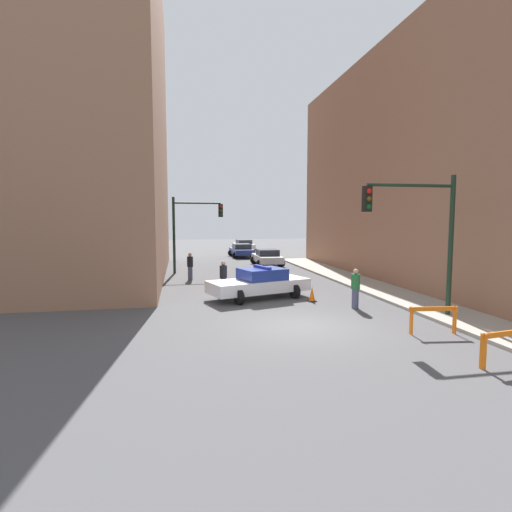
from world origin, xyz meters
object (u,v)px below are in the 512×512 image
object	(u,v)px
traffic_light_near	(423,224)
traffic_light_far	(190,224)
parked_car_far	(244,245)
police_car	(260,283)
traffic_cone	(312,294)
pedestrian_sidewalk	(355,288)
barrier_front	(505,342)
parked_car_near	(267,257)
pedestrian_crossing	(223,277)
barrier_mid	(433,315)
parked_car_mid	(242,250)
pedestrian_corner	(190,266)

from	to	relation	value
traffic_light_near	traffic_light_far	distance (m)	16.61
parked_car_far	traffic_light_far	bearing A→B (deg)	-114.06
police_car	traffic_cone	world-z (taller)	police_car
pedestrian_sidewalk	barrier_front	world-z (taller)	pedestrian_sidewalk
police_car	traffic_cone	distance (m)	2.52
parked_car_near	traffic_cone	xyz separation A→B (m)	(-1.02, -14.04, -0.36)
pedestrian_crossing	police_car	bearing A→B (deg)	12.00
police_car	barrier_front	size ratio (longest dim) A/B	3.17
pedestrian_crossing	barrier_mid	world-z (taller)	pedestrian_crossing
parked_car_mid	parked_car_far	world-z (taller)	same
traffic_light_far	barrier_front	xyz separation A→B (m)	(7.33, -19.25, -2.78)
traffic_light_near	pedestrian_crossing	world-z (taller)	traffic_light_near
traffic_light_far	pedestrian_corner	world-z (taller)	traffic_light_far
parked_car_mid	pedestrian_corner	bearing A→B (deg)	-112.68
parked_car_near	barrier_mid	bearing A→B (deg)	-86.09
parked_car_near	pedestrian_corner	distance (m)	9.03
police_car	barrier_mid	bearing A→B (deg)	-165.64
pedestrian_corner	traffic_cone	xyz separation A→B (m)	(5.23, -7.52, -0.54)
parked_car_far	barrier_front	size ratio (longest dim) A/B	2.78
traffic_cone	barrier_mid	bearing A→B (deg)	-69.01
pedestrian_crossing	traffic_cone	distance (m)	4.53
parked_car_far	traffic_light_near	bearing A→B (deg)	-91.60
pedestrian_corner	barrier_front	distance (m)	17.65
police_car	pedestrian_corner	xyz separation A→B (m)	(-3.06, 6.32, 0.14)
traffic_light_near	police_car	bearing A→B (deg)	135.66
traffic_light_near	parked_car_mid	xyz separation A→B (m)	(-2.83, 25.23, -2.86)
parked_car_mid	barrier_mid	xyz separation A→B (m)	(2.07, -27.10, -0.06)
traffic_cone	traffic_light_near	bearing A→B (deg)	-52.28
pedestrian_crossing	pedestrian_sidewalk	bearing A→B (deg)	11.88
barrier_mid	traffic_cone	size ratio (longest dim) A/B	2.43
parked_car_mid	pedestrian_crossing	bearing A→B (deg)	-103.20
parked_car_mid	pedestrian_corner	xyz separation A→B (m)	(-5.33, -13.94, 0.19)
traffic_light_far	traffic_cone	distance (m)	12.31
parked_car_far	pedestrian_sidewalk	bearing A→B (deg)	-94.44
parked_car_far	pedestrian_corner	size ratio (longest dim) A/B	2.66
pedestrian_crossing	parked_car_near	bearing A→B (deg)	118.99
pedestrian_crossing	traffic_light_near	bearing A→B (deg)	8.17
parked_car_near	traffic_light_near	bearing A→B (deg)	-83.33
barrier_mid	parked_car_mid	bearing A→B (deg)	94.37
barrier_mid	pedestrian_corner	bearing A→B (deg)	119.34
parked_car_mid	barrier_mid	distance (m)	27.18
parked_car_far	pedestrian_corner	world-z (taller)	pedestrian_corner
parked_car_mid	barrier_front	distance (m)	30.02
police_car	pedestrian_sidewalk	bearing A→B (deg)	-147.60
parked_car_near	pedestrian_sidewalk	world-z (taller)	pedestrian_sidewalk
traffic_light_far	pedestrian_corner	bearing A→B (deg)	-92.14
barrier_front	parked_car_far	bearing A→B (deg)	91.09
traffic_light_near	pedestrian_sidewalk	world-z (taller)	traffic_light_near
traffic_light_near	parked_car_far	xyz separation A→B (m)	(-1.42, 32.73, -2.86)
parked_car_near	barrier_front	size ratio (longest dim) A/B	2.72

